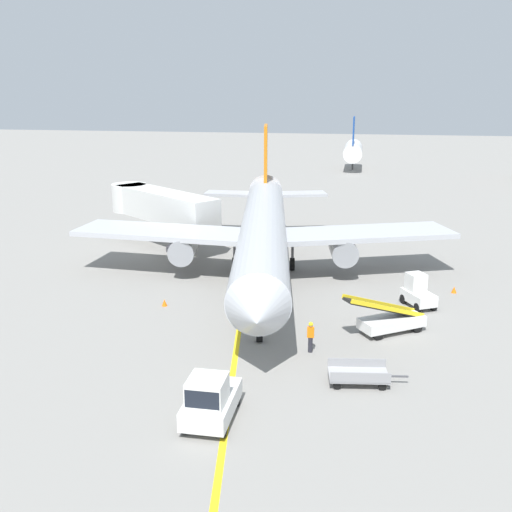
% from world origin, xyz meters
% --- Properties ---
extents(ground_plane, '(300.00, 300.00, 0.00)m').
position_xyz_m(ground_plane, '(0.00, 0.00, 0.00)').
color(ground_plane, gray).
extents(taxi_line_yellow, '(11.73, 79.22, 0.01)m').
position_xyz_m(taxi_line_yellow, '(-1.78, 5.00, 0.00)').
color(taxi_line_yellow, yellow).
rests_on(taxi_line_yellow, ground).
extents(airliner, '(28.32, 35.29, 10.10)m').
position_xyz_m(airliner, '(-1.86, 14.11, 3.42)').
color(airliner, '#B2B5BA').
rests_on(airliner, ground).
extents(jet_bridge, '(11.70, 9.72, 4.85)m').
position_xyz_m(jet_bridge, '(-12.57, 21.79, 3.54)').
color(jet_bridge, silver).
rests_on(jet_bridge, ground).
extents(pushback_tug, '(1.95, 3.63, 2.20)m').
position_xyz_m(pushback_tug, '(-0.81, -6.28, 0.99)').
color(pushback_tug, silver).
rests_on(pushback_tug, ground).
extents(baggage_tug_near_wing, '(2.27, 2.73, 2.10)m').
position_xyz_m(baggage_tug_near_wing, '(8.85, 9.44, 0.93)').
color(baggage_tug_near_wing, silver).
rests_on(baggage_tug_near_wing, ground).
extents(belt_loader_forward_hold, '(4.86, 3.81, 2.59)m').
position_xyz_m(belt_loader_forward_hold, '(6.97, 4.76, 0.78)').
color(belt_loader_forward_hold, silver).
rests_on(belt_loader_forward_hold, ground).
extents(baggage_cart_loaded, '(3.83, 1.91, 0.94)m').
position_xyz_m(baggage_cart_loaded, '(5.29, -1.85, 0.47)').
color(baggage_cart_loaded, '#A5A5A8').
rests_on(baggage_cart_loaded, ground).
extents(ground_crew_marshaller, '(0.36, 0.24, 1.70)m').
position_xyz_m(ground_crew_marshaller, '(2.74, 1.32, 0.91)').
color(ground_crew_marshaller, '#26262D').
rests_on(ground_crew_marshaller, ground).
extents(safety_cone_nose_left, '(0.36, 0.36, 0.44)m').
position_xyz_m(safety_cone_nose_left, '(-9.09, 18.91, 0.22)').
color(safety_cone_nose_left, orange).
rests_on(safety_cone_nose_left, ground).
extents(safety_cone_nose_right, '(0.36, 0.36, 0.44)m').
position_xyz_m(safety_cone_nose_right, '(-7.06, 6.71, 0.22)').
color(safety_cone_nose_right, orange).
rests_on(safety_cone_nose_right, ground).
extents(safety_cone_wingtip_left, '(0.36, 0.36, 0.44)m').
position_xyz_m(safety_cone_wingtip_left, '(-0.05, 13.13, 0.22)').
color(safety_cone_wingtip_left, orange).
rests_on(safety_cone_wingtip_left, ground).
extents(safety_cone_wingtip_right, '(0.36, 0.36, 0.44)m').
position_xyz_m(safety_cone_wingtip_right, '(11.56, 12.51, 0.22)').
color(safety_cone_wingtip_right, orange).
rests_on(safety_cone_wingtip_right, ground).
extents(distant_aircraft_far_left, '(3.00, 10.10, 8.80)m').
position_xyz_m(distant_aircraft_far_left, '(3.50, 73.92, 3.22)').
color(distant_aircraft_far_left, silver).
rests_on(distant_aircraft_far_left, ground).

